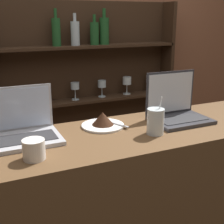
{
  "coord_description": "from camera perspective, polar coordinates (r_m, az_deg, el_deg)",
  "views": [
    {
      "loc": [
        -0.7,
        -0.97,
        1.55
      ],
      "look_at": [
        -0.13,
        0.28,
        1.13
      ],
      "focal_mm": 50.0,
      "sensor_mm": 36.0,
      "label": 1
    }
  ],
  "objects": [
    {
      "name": "back_wall",
      "position": [
        2.5,
        -8.27,
        12.29
      ],
      "size": [
        7.0,
        0.06,
        2.7
      ],
      "color": "brown",
      "rests_on": "ground_plane"
    },
    {
      "name": "laptop_near",
      "position": [
        1.43,
        -15.75,
        -2.87
      ],
      "size": [
        0.29,
        0.23,
        0.22
      ],
      "color": "#ADADB2",
      "rests_on": "bar_counter"
    },
    {
      "name": "back_shelf",
      "position": [
        2.54,
        -4.53,
        1.76
      ],
      "size": [
        1.47,
        0.18,
        1.67
      ],
      "color": "#332114",
      "rests_on": "ground_plane"
    },
    {
      "name": "cake_plate",
      "position": [
        1.54,
        -1.68,
        -1.68
      ],
      "size": [
        0.21,
        0.21,
        0.07
      ],
      "color": "white",
      "rests_on": "bar_counter"
    },
    {
      "name": "coffee_cup",
      "position": [
        1.22,
        -14.1,
        -6.66
      ],
      "size": [
        0.09,
        0.09,
        0.08
      ],
      "color": "silver",
      "rests_on": "bar_counter"
    },
    {
      "name": "laptop_far",
      "position": [
        1.66,
        11.72,
        0.49
      ],
      "size": [
        0.29,
        0.22,
        0.25
      ],
      "color": "#333338",
      "rests_on": "bar_counter"
    },
    {
      "name": "bar_counter",
      "position": [
        1.75,
        4.5,
        -19.33
      ],
      "size": [
        1.87,
        0.5,
        1.03
      ],
      "color": "brown",
      "rests_on": "ground_plane"
    },
    {
      "name": "water_glass",
      "position": [
        1.44,
        7.96,
        -1.72
      ],
      "size": [
        0.08,
        0.08,
        0.17
      ],
      "color": "silver",
      "rests_on": "bar_counter"
    }
  ]
}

